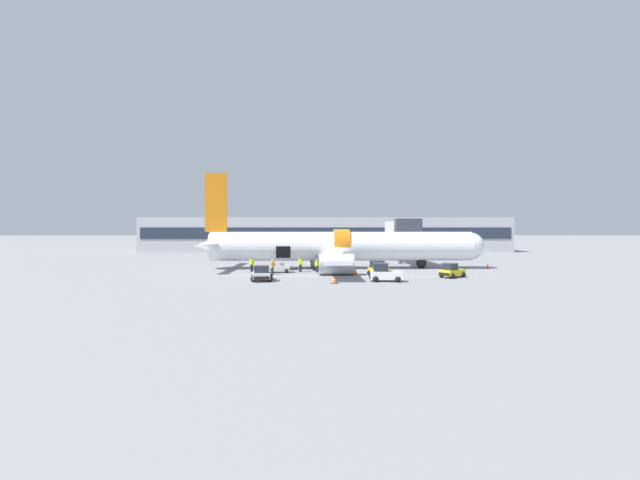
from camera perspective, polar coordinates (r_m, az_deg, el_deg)
The scene contains 18 objects.
ground_plane at distance 50.65m, azimuth 2.72°, elevation -4.09°, with size 500.00×500.00×0.00m, color gray.
apron_marking_line at distance 44.72m, azimuth 3.74°, elevation -4.83°, with size 26.52×2.04×0.01m.
terminal_strip at distance 93.38m, azimuth 0.85°, elevation 0.74°, with size 77.47×12.20×7.26m.
jet_bridge_stub at distance 60.39m, azimuth 10.85°, elevation 1.24°, with size 3.33×10.81×6.25m.
airplane at distance 52.97m, azimuth 2.34°, elevation -0.95°, with size 36.00×28.26×11.78m.
baggage_tug_lead at distance 40.59m, azimuth 8.64°, elevation -4.47°, with size 3.22×1.99×1.75m.
baggage_tug_mid at distance 45.37m, azimuth 17.15°, elevation -4.01°, with size 2.98×2.67×1.48m.
baggage_tug_rear at distance 45.10m, azimuth 7.79°, elevation -3.95°, with size 2.38×2.67×1.59m.
baggage_tug_spare at distance 41.10m, azimuth -7.76°, elevation -4.50°, with size 2.28×3.27×1.50m.
baggage_cart_loading at distance 48.55m, azimuth -5.44°, elevation -3.80°, with size 3.39×2.11×1.06m.
ground_crew_loader_a at distance 49.89m, azimuth -9.10°, elevation -3.16°, with size 0.59×0.42×1.69m.
ground_crew_loader_b at distance 48.78m, azimuth -2.63°, elevation -3.19°, with size 0.58×0.58×1.80m.
ground_crew_driver at distance 46.05m, azimuth -6.37°, elevation -3.55°, with size 0.45×0.59×1.69m.
ground_crew_supervisor at distance 48.39m, azimuth -0.41°, elevation -3.38°, with size 0.53×0.36×1.55m.
suitcase_on_tarmac_upright at distance 47.17m, azimuth -8.55°, elevation -4.11°, with size 0.41×0.36×0.78m.
safety_cone_nose at distance 57.06m, azimuth 21.46°, elevation -3.23°, with size 0.48×0.48×0.70m.
safety_cone_engine_left at distance 38.78m, azimuth 1.92°, elevation -5.38°, with size 0.61×0.61×0.64m.
safety_cone_wingtip at distance 46.03m, azimuth 4.75°, elevation -4.22°, with size 0.55×0.55×0.74m.
Camera 1 is at (-3.59, -50.28, 4.99)m, focal length 24.00 mm.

